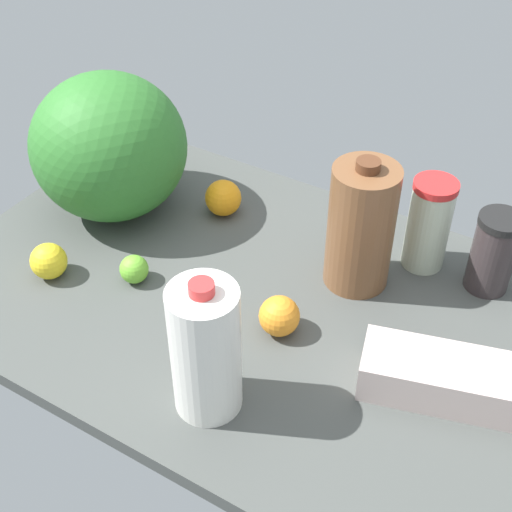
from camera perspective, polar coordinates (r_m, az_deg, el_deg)
countertop at (r=133.71cm, az=0.00°, el=-3.78°), size 120.00×76.00×3.00cm
milk_jug at (r=107.55cm, az=-4.06°, el=-7.53°), size 10.78×10.78×25.29cm
tumbler_cup at (r=138.03cm, az=13.65°, el=2.49°), size 8.33×8.33×18.85cm
watermelon at (r=149.25cm, az=-11.67°, el=8.54°), size 31.78×31.78×30.14cm
egg_carton at (r=118.43cm, az=15.31°, el=-9.50°), size 30.12×17.66×7.24cm
shaker_bottle at (r=136.91cm, az=18.48°, el=0.27°), size 8.41×8.41×15.98cm
chocolate_milk_jug at (r=129.97cm, az=8.39°, el=2.32°), size 12.23×12.23×26.46cm
lemon_beside_bowl at (r=140.60cm, az=-16.25°, el=-0.39°), size 7.02×7.02×7.02cm
orange_by_jug at (r=124.04cm, az=1.88°, el=-4.82°), size 7.25×7.25×7.25cm
lime_near_front at (r=136.32cm, az=-9.73°, el=-1.04°), size 5.51×5.51×5.51cm
orange_far_back at (r=150.83cm, az=-2.64°, el=4.67°), size 7.73×7.73×7.73cm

